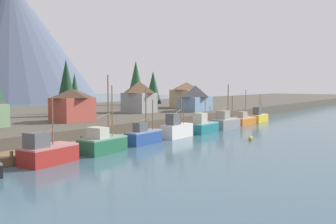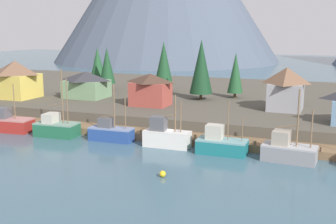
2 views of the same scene
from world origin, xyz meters
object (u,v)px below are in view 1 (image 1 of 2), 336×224
Objects in this scene: fishing_boat_teal at (203,126)px; house_blue at (195,98)px; fishing_boat_blue at (143,136)px; conifer_back_left at (75,91)px; fishing_boat_grey at (225,122)px; fishing_boat_yellow at (259,117)px; conifer_centre at (66,85)px; fishing_boat_orange at (244,120)px; conifer_near_right at (153,87)px; fishing_boat_red at (47,152)px; house_red at (72,105)px; house_tan at (187,95)px; fishing_boat_green at (102,143)px; house_grey at (139,96)px; channel_buoy at (250,138)px; fishing_boat_white at (177,129)px; conifer_near_left at (136,80)px.

house_blue is (16.67, 12.29, 4.34)m from fishing_boat_teal.
fishing_boat_blue reaches higher than fishing_boat_teal.
fishing_boat_grey is at bearing -65.85° from conifer_back_left.
conifer_centre reaches higher than fishing_boat_yellow.
conifer_near_right is (3.42, 28.31, 6.92)m from fishing_boat_orange.
house_red reaches higher than fishing_boat_red.
house_red reaches higher than fishing_boat_orange.
fishing_boat_orange is (33.79, -0.07, -0.20)m from fishing_boat_blue.
conifer_centre is at bearing 130.93° from fishing_boat_grey.
fishing_boat_blue is 26.29m from conifer_centre.
conifer_near_right reaches higher than conifer_back_left.
fishing_boat_yellow is 29.41m from conifer_near_right.
house_tan is 31.73m from conifer_back_left.
fishing_boat_grey is (24.31, -0.48, 0.12)m from fishing_boat_blue.
fishing_boat_red is 0.74× the size of fishing_boat_green.
fishing_boat_green is 1.02× the size of conifer_near_right.
fishing_boat_grey is 20.85m from house_grey.
fishing_boat_green is at bearing -157.40° from house_tan.
channel_buoy is (-28.92, -11.12, -0.78)m from fishing_boat_yellow.
channel_buoy is at bearing -71.45° from fishing_boat_white.
fishing_boat_green is 43.58m from house_blue.
conifer_centre reaches higher than house_grey.
fishing_boat_orange is at bearing -0.23° from fishing_boat_teal.
house_red is at bearing 37.95° from fishing_boat_red.
house_tan is 36.46m from conifer_centre.
fishing_boat_yellow is at bearing 21.03° from channel_buoy.
fishing_boat_yellow is 0.79× the size of house_blue.
channel_buoy is at bearing -106.48° from house_grey.
fishing_boat_grey is 32.67m from conifer_back_left.
fishing_boat_white is 27.41m from house_blue.
house_blue is at bearing 60.15° from fishing_boat_grey.
channel_buoy is (-21.29, -11.11, -0.63)m from fishing_boat_orange.
channel_buoy is (6.87, -35.75, -8.31)m from conifer_centre.
house_red is at bearing 118.93° from fishing_boat_white.
conifer_back_left reaches higher than channel_buoy.
fishing_boat_blue is 8.41m from fishing_boat_white.
house_blue reaches higher than channel_buoy.
fishing_boat_teal is 0.92× the size of fishing_boat_orange.
house_red is at bearing -150.35° from conifer_near_left.
fishing_boat_red is at bearing 178.07° from fishing_boat_yellow.
fishing_boat_white is 39.41m from house_tan.
conifer_back_left is (-30.59, 8.32, 1.37)m from house_tan.
fishing_boat_orange is 10.77× the size of channel_buoy.
conifer_back_left reaches higher than house_red.
conifer_near_left reaches higher than channel_buoy.
conifer_near_left is (20.33, 41.44, 8.80)m from fishing_boat_grey.
conifer_centre is at bearing 42.09° from fishing_boat_red.
fishing_boat_grey reaches higher than fishing_boat_white.
house_blue is at bearing -38.05° from conifer_back_left.
house_red is at bearing 135.77° from fishing_boat_teal.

